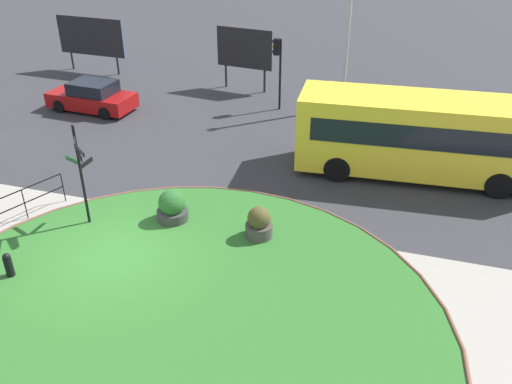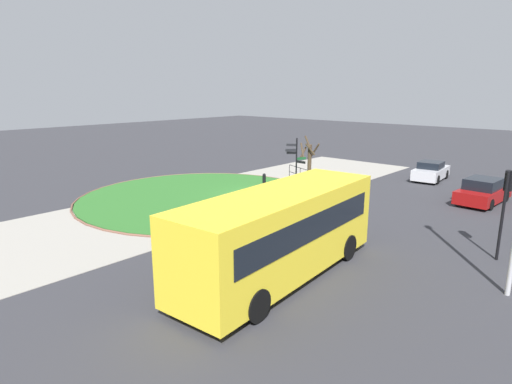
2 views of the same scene
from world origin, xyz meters
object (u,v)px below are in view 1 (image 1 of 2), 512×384
at_px(car_far_lane, 92,97).
at_px(lamppost_tall, 349,25).
at_px(bus_yellow, 419,135).
at_px(planter_near_signpost, 172,208).
at_px(traffic_light_near, 278,58).
at_px(planter_kerbside, 259,225).
at_px(bollard_foreground, 9,266).
at_px(billboard_right, 245,50).
at_px(billboard_left, 91,37).
at_px(signpost_directional, 81,169).

bearing_deg(car_far_lane, lamppost_tall, -158.18).
relative_size(bus_yellow, lamppost_tall, 1.20).
distance_m(car_far_lane, planter_near_signpost, 11.70).
xyz_separation_m(traffic_light_near, lamppost_tall, (3.15, 1.02, 1.55)).
relative_size(traffic_light_near, planter_kerbside, 3.07).
height_order(bollard_foreground, billboard_right, billboard_right).
relative_size(billboard_left, planter_near_signpost, 3.73).
bearing_deg(planter_near_signpost, billboard_right, 97.92).
relative_size(bus_yellow, planter_kerbside, 8.05).
height_order(lamppost_tall, planter_kerbside, lamppost_tall).
bearing_deg(traffic_light_near, bus_yellow, 144.84).
bearing_deg(bollard_foreground, bus_yellow, 43.15).
bearing_deg(lamppost_tall, signpost_directional, -115.32).
bearing_deg(lamppost_tall, bus_yellow, -58.93).
distance_m(bus_yellow, billboard_right, 12.19).
bearing_deg(billboard_right, planter_near_signpost, -75.37).
height_order(signpost_directional, bus_yellow, signpost_directional).
xyz_separation_m(traffic_light_near, billboard_left, (-12.13, 2.82, -0.51)).
distance_m(traffic_light_near, planter_near_signpost, 11.44).
height_order(bus_yellow, traffic_light_near, traffic_light_near).
bearing_deg(bollard_foreground, billboard_left, 114.73).
height_order(car_far_lane, planter_near_signpost, car_far_lane).
xyz_separation_m(signpost_directional, traffic_light_near, (3.12, 12.24, 0.49)).
xyz_separation_m(bollard_foreground, car_far_lane, (-5.00, 12.51, 0.25)).
bearing_deg(car_far_lane, bus_yellow, 174.80).
relative_size(lamppost_tall, billboard_left, 1.75).
xyz_separation_m(billboard_right, planter_near_signpost, (1.89, -13.60, -1.69)).
height_order(signpost_directional, planter_near_signpost, signpost_directional).
bearing_deg(billboard_left, billboard_right, 0.04).
bearing_deg(billboard_left, bus_yellow, -20.34).
xyz_separation_m(bus_yellow, planter_near_signpost, (-7.54, -5.91, -1.14)).
distance_m(signpost_directional, billboard_right, 14.61).
bearing_deg(signpost_directional, billboard_left, 120.88).
relative_size(traffic_light_near, billboard_left, 0.80).
bearing_deg(signpost_directional, billboard_right, 87.39).
height_order(bollard_foreground, billboard_left, billboard_left).
bearing_deg(bus_yellow, planter_kerbside, 49.04).
xyz_separation_m(car_far_lane, lamppost_tall, (11.89, 3.89, 3.44)).
height_order(lamppost_tall, planter_near_signpost, lamppost_tall).
bearing_deg(planter_near_signpost, car_far_lane, 134.35).
bearing_deg(billboard_left, planter_near_signpost, -47.80).
relative_size(bollard_foreground, traffic_light_near, 0.24).
distance_m(signpost_directional, bollard_foreground, 3.61).
xyz_separation_m(car_far_lane, traffic_light_near, (8.74, 2.88, 1.89)).
bearing_deg(billboard_right, signpost_directional, -85.90).
bearing_deg(planter_kerbside, car_far_lane, 142.94).
height_order(car_far_lane, traffic_light_near, traffic_light_near).
distance_m(car_far_lane, traffic_light_near, 9.40).
bearing_deg(signpost_directional, bollard_foreground, -101.16).
height_order(billboard_left, planter_near_signpost, billboard_left).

